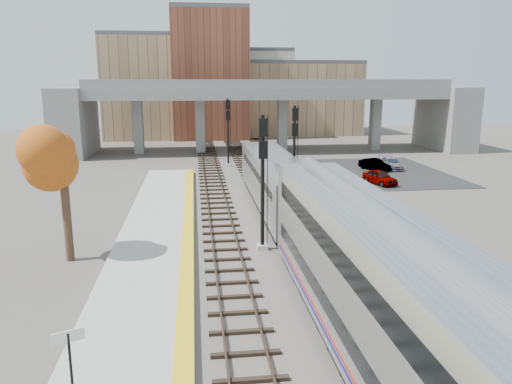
{
  "coord_description": "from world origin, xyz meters",
  "views": [
    {
      "loc": [
        -4.79,
        -21.49,
        9.52
      ],
      "look_at": [
        -0.99,
        9.25,
        2.5
      ],
      "focal_mm": 35.0,
      "sensor_mm": 36.0,
      "label": 1
    }
  ],
  "objects_px": {
    "tree": "(62,159)",
    "car_a": "(380,177)",
    "locomotive": "(275,181)",
    "signal_mast_far": "(228,133)",
    "signal_mast_near": "(263,183)",
    "car_b": "(375,164)",
    "signal_mast_mid": "(294,153)",
    "car_c": "(391,163)",
    "coach": "(401,317)"
  },
  "relations": [
    {
      "from": "tree",
      "to": "car_a",
      "type": "xyz_separation_m",
      "value": [
        23.7,
        16.99,
        -4.83
      ]
    },
    {
      "from": "locomotive",
      "to": "signal_mast_far",
      "type": "height_order",
      "value": "signal_mast_far"
    },
    {
      "from": "signal_mast_near",
      "to": "car_b",
      "type": "bearing_deg",
      "value": 57.13
    },
    {
      "from": "signal_mast_far",
      "to": "car_a",
      "type": "distance_m",
      "value": 17.83
    },
    {
      "from": "tree",
      "to": "signal_mast_mid",
      "type": "bearing_deg",
      "value": 39.34
    },
    {
      "from": "signal_mast_near",
      "to": "car_c",
      "type": "bearing_deg",
      "value": 54.45
    },
    {
      "from": "coach",
      "to": "tree",
      "type": "relative_size",
      "value": 3.36
    },
    {
      "from": "locomotive",
      "to": "car_b",
      "type": "xyz_separation_m",
      "value": [
        13.19,
        15.19,
        -1.62
      ]
    },
    {
      "from": "coach",
      "to": "signal_mast_mid",
      "type": "height_order",
      "value": "signal_mast_mid"
    },
    {
      "from": "locomotive",
      "to": "car_b",
      "type": "bearing_deg",
      "value": 49.04
    },
    {
      "from": "coach",
      "to": "tree",
      "type": "distance_m",
      "value": 18.85
    },
    {
      "from": "signal_mast_far",
      "to": "tree",
      "type": "distance_m",
      "value": 30.47
    },
    {
      "from": "tree",
      "to": "signal_mast_far",
      "type": "bearing_deg",
      "value": 69.83
    },
    {
      "from": "car_a",
      "to": "car_c",
      "type": "height_order",
      "value": "car_a"
    },
    {
      "from": "signal_mast_mid",
      "to": "signal_mast_far",
      "type": "height_order",
      "value": "signal_mast_mid"
    },
    {
      "from": "signal_mast_far",
      "to": "car_b",
      "type": "bearing_deg",
      "value": -16.47
    },
    {
      "from": "signal_mast_near",
      "to": "car_b",
      "type": "xyz_separation_m",
      "value": [
        15.29,
        23.65,
        -3.24
      ]
    },
    {
      "from": "signal_mast_far",
      "to": "tree",
      "type": "xyz_separation_m",
      "value": [
        -10.49,
        -28.55,
        1.74
      ]
    },
    {
      "from": "tree",
      "to": "car_c",
      "type": "height_order",
      "value": "tree"
    },
    {
      "from": "coach",
      "to": "signal_mast_mid",
      "type": "relative_size",
      "value": 3.33
    },
    {
      "from": "locomotive",
      "to": "car_b",
      "type": "height_order",
      "value": "locomotive"
    },
    {
      "from": "coach",
      "to": "car_a",
      "type": "xyz_separation_m",
      "value": [
        11.11,
        30.75,
        -2.1
      ]
    },
    {
      "from": "coach",
      "to": "signal_mast_mid",
      "type": "xyz_separation_m",
      "value": [
        2.0,
        25.72,
        1.02
      ]
    },
    {
      "from": "coach",
      "to": "signal_mast_near",
      "type": "relative_size",
      "value": 3.27
    },
    {
      "from": "signal_mast_far",
      "to": "car_a",
      "type": "height_order",
      "value": "signal_mast_far"
    },
    {
      "from": "signal_mast_mid",
      "to": "car_a",
      "type": "height_order",
      "value": "signal_mast_mid"
    },
    {
      "from": "car_b",
      "to": "car_c",
      "type": "height_order",
      "value": "car_b"
    },
    {
      "from": "locomotive",
      "to": "signal_mast_near",
      "type": "bearing_deg",
      "value": -103.94
    },
    {
      "from": "signal_mast_near",
      "to": "signal_mast_far",
      "type": "distance_m",
      "value": 28.17
    },
    {
      "from": "coach",
      "to": "car_b",
      "type": "distance_m",
      "value": 40.09
    },
    {
      "from": "locomotive",
      "to": "signal_mast_far",
      "type": "distance_m",
      "value": 19.88
    },
    {
      "from": "locomotive",
      "to": "signal_mast_near",
      "type": "height_order",
      "value": "signal_mast_near"
    },
    {
      "from": "locomotive",
      "to": "coach",
      "type": "distance_m",
      "value": 22.61
    },
    {
      "from": "signal_mast_near",
      "to": "signal_mast_far",
      "type": "height_order",
      "value": "signal_mast_near"
    },
    {
      "from": "locomotive",
      "to": "car_b",
      "type": "relative_size",
      "value": 5.1
    },
    {
      "from": "signal_mast_far",
      "to": "car_a",
      "type": "relative_size",
      "value": 1.95
    },
    {
      "from": "signal_mast_mid",
      "to": "car_b",
      "type": "height_order",
      "value": "signal_mast_mid"
    },
    {
      "from": "car_b",
      "to": "coach",
      "type": "bearing_deg",
      "value": -133.39
    },
    {
      "from": "locomotive",
      "to": "signal_mast_mid",
      "type": "relative_size",
      "value": 2.53
    },
    {
      "from": "signal_mast_mid",
      "to": "car_c",
      "type": "xyz_separation_m",
      "value": [
        13.24,
        12.68,
        -3.18
      ]
    },
    {
      "from": "car_b",
      "to": "car_c",
      "type": "xyz_separation_m",
      "value": [
        2.05,
        0.6,
        -0.02
      ]
    },
    {
      "from": "car_a",
      "to": "locomotive",
      "type": "bearing_deg",
      "value": -160.85
    },
    {
      "from": "car_c",
      "to": "signal_mast_far",
      "type": "bearing_deg",
      "value": 168.04
    },
    {
      "from": "signal_mast_mid",
      "to": "car_a",
      "type": "bearing_deg",
      "value": 28.89
    },
    {
      "from": "signal_mast_mid",
      "to": "car_c",
      "type": "bearing_deg",
      "value": 43.77
    },
    {
      "from": "signal_mast_near",
      "to": "tree",
      "type": "height_order",
      "value": "signal_mast_near"
    },
    {
      "from": "car_b",
      "to": "tree",
      "type": "bearing_deg",
      "value": -161.16
    },
    {
      "from": "car_a",
      "to": "car_c",
      "type": "bearing_deg",
      "value": 44.58
    },
    {
      "from": "signal_mast_near",
      "to": "signal_mast_mid",
      "type": "height_order",
      "value": "signal_mast_near"
    },
    {
      "from": "locomotive",
      "to": "signal_mast_far",
      "type": "xyz_separation_m",
      "value": [
        -2.1,
        19.71,
        1.5
      ]
    }
  ]
}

